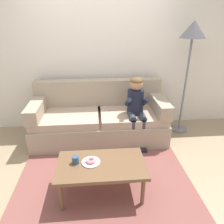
# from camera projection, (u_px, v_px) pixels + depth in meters

# --- Properties ---
(ground) EXTENTS (10.00, 10.00, 0.00)m
(ground) POSITION_uv_depth(u_px,v_px,m) (103.00, 167.00, 2.96)
(ground) COLOR #9E896B
(wall_back) EXTENTS (8.00, 0.10, 2.80)m
(wall_back) POSITION_uv_depth(u_px,v_px,m) (98.00, 51.00, 3.65)
(wall_back) COLOR silver
(wall_back) RESTS_ON ground
(area_rug) EXTENTS (2.22, 2.08, 0.01)m
(area_rug) POSITION_uv_depth(u_px,v_px,m) (104.00, 179.00, 2.73)
(area_rug) COLOR brown
(area_rug) RESTS_ON ground
(couch) EXTENTS (2.19, 0.90, 0.95)m
(couch) POSITION_uv_depth(u_px,v_px,m) (100.00, 119.00, 3.58)
(couch) COLOR tan
(couch) RESTS_ON ground
(coffee_table) EXTENTS (1.01, 0.57, 0.42)m
(coffee_table) POSITION_uv_depth(u_px,v_px,m) (101.00, 167.00, 2.39)
(coffee_table) COLOR brown
(coffee_table) RESTS_ON ground
(person_child) EXTENTS (0.34, 0.58, 1.10)m
(person_child) POSITION_uv_depth(u_px,v_px,m) (136.00, 105.00, 3.30)
(person_child) COLOR #1E2338
(person_child) RESTS_ON ground
(plate) EXTENTS (0.21, 0.21, 0.01)m
(plate) POSITION_uv_depth(u_px,v_px,m) (91.00, 162.00, 2.38)
(plate) COLOR white
(plate) RESTS_ON coffee_table
(donut) EXTENTS (0.14, 0.14, 0.04)m
(donut) POSITION_uv_depth(u_px,v_px,m) (91.00, 160.00, 2.37)
(donut) COLOR pink
(donut) RESTS_ON plate
(mug) EXTENTS (0.08, 0.08, 0.09)m
(mug) POSITION_uv_depth(u_px,v_px,m) (76.00, 160.00, 2.36)
(mug) COLOR #334C72
(mug) RESTS_ON coffee_table
(toy_controller) EXTENTS (0.23, 0.09, 0.05)m
(toy_controller) POSITION_uv_depth(u_px,v_px,m) (71.00, 167.00, 2.92)
(toy_controller) COLOR #339E56
(toy_controller) RESTS_ON ground
(floor_lamp) EXTENTS (0.41, 0.41, 1.90)m
(floor_lamp) POSITION_uv_depth(u_px,v_px,m) (192.00, 39.00, 3.29)
(floor_lamp) COLOR slate
(floor_lamp) RESTS_ON ground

